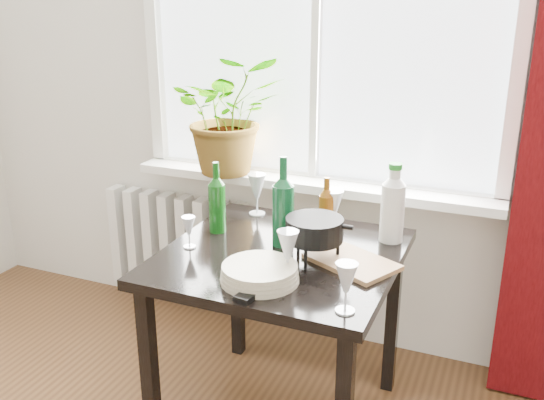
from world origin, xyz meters
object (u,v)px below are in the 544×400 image
at_px(wineglass_back_left, 257,194).
at_px(fondue_pot, 314,239).
at_px(wineglass_front_right, 288,254).
at_px(plate_stack, 260,273).
at_px(wineglass_back_center, 333,212).
at_px(wine_bottle_right, 283,201).
at_px(table, 281,275).
at_px(bottle_amber, 326,206).
at_px(potted_plant, 229,115).
at_px(cutting_board, 352,262).
at_px(radiator, 177,244).
at_px(wineglass_front_left, 189,232).
at_px(tv_remote, 256,290).
at_px(cleaning_bottle, 393,202).
at_px(wineglass_far_right, 346,287).
at_px(wine_bottle_left, 217,197).

bearing_deg(wineglass_back_left, fondue_pot, -42.69).
xyz_separation_m(wineglass_front_right, plate_stack, (-0.08, -0.06, -0.06)).
bearing_deg(wineglass_back_center, wine_bottle_right, -128.07).
bearing_deg(table, bottle_amber, 66.38).
bearing_deg(bottle_amber, potted_plant, 150.77).
relative_size(wineglass_front_right, fondue_pot, 0.73).
relative_size(plate_stack, cutting_board, 0.85).
distance_m(radiator, wineglass_front_left, 0.98).
bearing_deg(bottle_amber, tv_remote, -95.77).
height_order(cleaning_bottle, wineglass_far_right, cleaning_bottle).
distance_m(potted_plant, bottle_amber, 0.72).
xyz_separation_m(bottle_amber, cutting_board, (0.17, -0.22, -0.11)).
bearing_deg(table, wine_bottle_left, 162.86).
relative_size(wineglass_back_center, wineglass_back_left, 1.00).
distance_m(bottle_amber, wineglass_far_right, 0.61).
distance_m(wineglass_far_right, wineglass_back_center, 0.63).
relative_size(fondue_pot, tv_remote, 1.32).
height_order(bottle_amber, wineglass_back_center, bottle_amber).
relative_size(table, fondue_pot, 3.56).
distance_m(radiator, cleaning_bottle, 1.36).
bearing_deg(wineglass_back_left, cutting_board, -32.66).
relative_size(wine_bottle_right, cutting_board, 1.13).
bearing_deg(cutting_board, wineglass_front_left, -170.90).
bearing_deg(plate_stack, potted_plant, 122.33).
distance_m(fondue_pot, tv_remote, 0.33).
height_order(table, cutting_board, cutting_board).
xyz_separation_m(wineglass_far_right, plate_stack, (-0.32, 0.09, -0.05)).
bearing_deg(wineglass_front_left, bottle_amber, 36.16).
relative_size(potted_plant, fondue_pot, 2.31).
bearing_deg(wineglass_back_left, wine_bottle_left, -105.27).
height_order(potted_plant, fondue_pot, potted_plant).
height_order(wine_bottle_right, wineglass_back_center, wine_bottle_right).
bearing_deg(cutting_board, wine_bottle_left, 171.16).
relative_size(wineglass_far_right, wineglass_back_center, 0.89).
height_order(wine_bottle_right, wineglass_far_right, wine_bottle_right).
bearing_deg(radiator, table, -36.54).
relative_size(wineglass_front_right, wineglass_far_right, 1.06).
xyz_separation_m(bottle_amber, wineglass_back_center, (0.02, 0.03, -0.03)).
bearing_deg(plate_stack, wine_bottle_left, 134.58).
bearing_deg(wine_bottle_left, wineglass_front_left, -96.63).
xyz_separation_m(wine_bottle_right, cutting_board, (0.29, -0.07, -0.17)).
distance_m(radiator, wine_bottle_right, 1.13).
distance_m(wineglass_far_right, plate_stack, 0.34).
distance_m(wineglass_back_center, wineglass_front_left, 0.57).
bearing_deg(potted_plant, radiator, 168.26).
height_order(cleaning_bottle, wineglass_front_right, cleaning_bottle).
xyz_separation_m(radiator, cutting_board, (1.12, -0.62, 0.37)).
bearing_deg(wine_bottle_right, table, -73.99).
xyz_separation_m(table, bottle_amber, (0.10, 0.23, 0.21)).
height_order(radiator, tv_remote, tv_remote).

